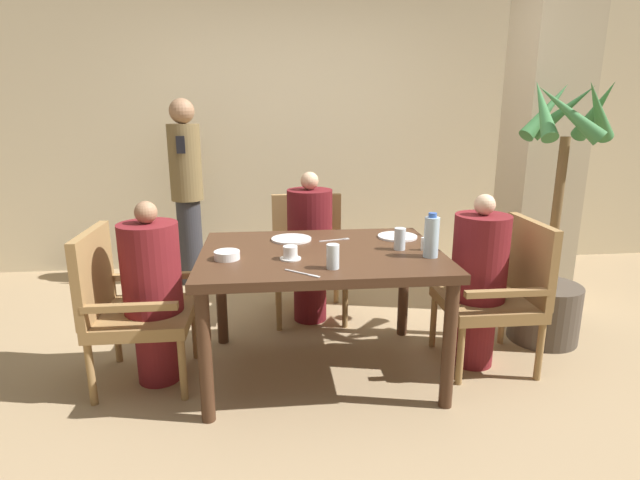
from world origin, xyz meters
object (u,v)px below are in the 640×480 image
at_px(glass_tall_mid, 400,239).
at_px(chair_far_side, 308,252).
at_px(plate_main_right, 397,236).
at_px(bowl_small, 227,255).
at_px(diner_in_right_chair, 478,280).
at_px(plate_main_left, 291,239).
at_px(teacup_with_saucer, 290,253).
at_px(standing_host, 187,187).
at_px(glass_tall_near, 333,256).
at_px(diner_in_left_chair, 153,292).
at_px(water_bottle, 431,237).
at_px(chair_right_side, 501,289).
at_px(diner_in_far_chair, 310,246).
at_px(chair_left_side, 127,303).
at_px(potted_palm, 550,262).

bearing_deg(glass_tall_mid, chair_far_side, 115.79).
relative_size(plate_main_right, bowl_small, 1.78).
relative_size(diner_in_right_chair, plate_main_left, 4.31).
distance_m(teacup_with_saucer, bowl_small, 0.34).
distance_m(standing_host, glass_tall_near, 2.24).
bearing_deg(plate_main_right, standing_host, 136.24).
relative_size(diner_in_left_chair, glass_tall_near, 8.39).
xyz_separation_m(diner_in_right_chair, glass_tall_near, (-0.91, -0.32, 0.27)).
height_order(standing_host, water_bottle, standing_host).
distance_m(plate_main_left, glass_tall_near, 0.61).
height_order(chair_right_side, water_bottle, water_bottle).
bearing_deg(glass_tall_near, plate_main_right, 50.27).
height_order(diner_in_left_chair, diner_in_right_chair, diner_in_right_chair).
xyz_separation_m(diner_in_left_chair, plate_main_left, (0.78, 0.26, 0.21)).
bearing_deg(plate_main_left, diner_in_far_chair, 73.06).
distance_m(diner_in_left_chair, plate_main_left, 0.85).
bearing_deg(glass_tall_mid, diner_in_left_chair, 179.27).
bearing_deg(diner_in_right_chair, plate_main_right, 149.66).
distance_m(chair_left_side, diner_in_left_chair, 0.16).
xyz_separation_m(chair_right_side, glass_tall_mid, (-0.63, -0.02, 0.33)).
height_order(chair_left_side, potted_palm, potted_palm).
xyz_separation_m(chair_far_side, chair_right_side, (1.08, -0.91, 0.00)).
distance_m(diner_in_far_chair, bowl_small, 1.03).
relative_size(water_bottle, glass_tall_near, 1.94).
distance_m(chair_right_side, water_bottle, 0.66).
relative_size(diner_in_far_chair, plate_main_right, 4.50).
distance_m(diner_in_far_chair, chair_right_side, 1.32).
xyz_separation_m(chair_right_side, diner_in_right_chair, (-0.14, 0.00, 0.06)).
bearing_deg(bowl_small, standing_host, 104.82).
height_order(chair_right_side, plate_main_left, chair_right_side).
bearing_deg(chair_far_side, teacup_with_saucer, -99.61).
xyz_separation_m(standing_host, bowl_small, (0.47, -1.79, -0.10)).
relative_size(chair_left_side, teacup_with_saucer, 7.86).
relative_size(plate_main_right, water_bottle, 1.01).
bearing_deg(glass_tall_near, water_bottle, 15.09).
xyz_separation_m(plate_main_right, glass_tall_near, (-0.48, -0.58, 0.06)).
height_order(diner_in_left_chair, plate_main_left, diner_in_left_chair).
bearing_deg(glass_tall_mid, teacup_with_saucer, -168.58).
height_order(diner_in_far_chair, glass_tall_near, diner_in_far_chair).
relative_size(diner_in_far_chair, standing_host, 0.68).
bearing_deg(glass_tall_near, diner_in_far_chair, 91.37).
bearing_deg(chair_far_side, water_bottle, -61.97).
bearing_deg(standing_host, teacup_with_saucer, -66.11).
height_order(chair_left_side, water_bottle, water_bottle).
xyz_separation_m(diner_in_left_chair, glass_tall_mid, (1.38, -0.02, 0.27)).
height_order(chair_far_side, teacup_with_saucer, chair_far_side).
relative_size(diner_in_left_chair, potted_palm, 0.61).
distance_m(chair_left_side, plate_main_left, 1.00).
xyz_separation_m(chair_left_side, diner_in_left_chair, (0.14, 0.00, 0.06)).
bearing_deg(bowl_small, teacup_with_saucer, -6.06).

